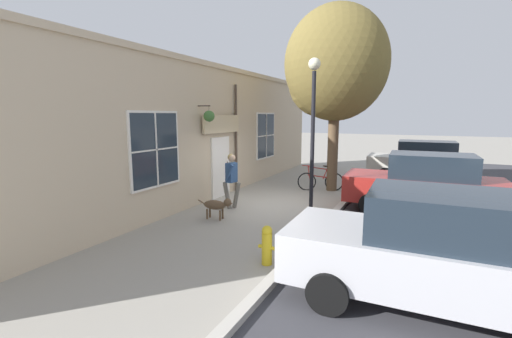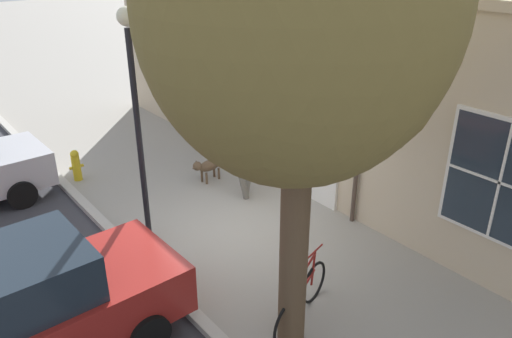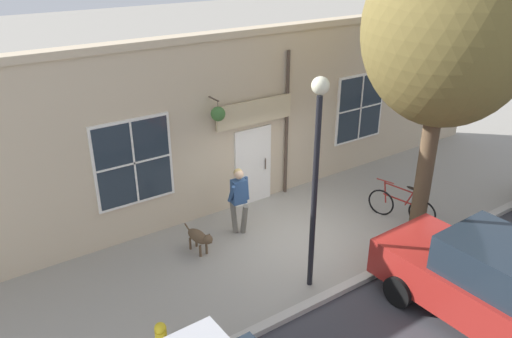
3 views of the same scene
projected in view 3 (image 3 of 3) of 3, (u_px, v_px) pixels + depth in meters
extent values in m
plane|color=gray|center=(301.00, 238.00, 11.84)|extent=(90.00, 90.00, 0.00)
cube|color=#B2ADA3|center=(362.00, 279.00, 10.32)|extent=(0.20, 28.00, 0.12)
cube|color=#C6B293|center=(246.00, 123.00, 12.68)|extent=(0.30, 18.00, 4.39)
cube|color=#C6B293|center=(245.00, 32.00, 11.72)|extent=(0.42, 18.00, 0.16)
cube|color=white|center=(253.00, 166.00, 13.07)|extent=(0.10, 1.10, 2.10)
cube|color=#232D38|center=(253.00, 168.00, 13.07)|extent=(0.03, 0.90, 1.90)
cylinder|color=#47382D|center=(265.00, 164.00, 13.19)|extent=(0.03, 0.03, 0.30)
cube|color=beige|center=(255.00, 112.00, 12.37)|extent=(0.08, 2.20, 0.60)
cylinder|color=#47382D|center=(287.00, 125.00, 13.18)|extent=(0.09, 0.09, 3.95)
cylinder|color=#47382D|center=(214.00, 99.00, 11.41)|extent=(0.44, 0.04, 0.04)
cylinder|color=#47382D|center=(218.00, 108.00, 11.35)|extent=(0.01, 0.01, 0.34)
cone|color=#2D2823|center=(218.00, 118.00, 11.45)|extent=(0.32, 0.32, 0.18)
sphere|color=#3D6B33|center=(218.00, 114.00, 11.41)|extent=(0.34, 0.34, 0.34)
cube|color=white|center=(133.00, 162.00, 11.06)|extent=(0.08, 1.82, 2.02)
cube|color=#232D38|center=(134.00, 163.00, 11.04)|extent=(0.03, 1.70, 1.90)
cube|color=white|center=(134.00, 163.00, 11.02)|extent=(0.04, 0.04, 1.90)
cube|color=white|center=(134.00, 163.00, 11.02)|extent=(0.04, 1.70, 0.04)
cube|color=white|center=(360.00, 108.00, 14.65)|extent=(0.08, 1.82, 2.02)
cube|color=#232D38|center=(360.00, 108.00, 14.63)|extent=(0.03, 1.70, 1.90)
cube|color=white|center=(361.00, 108.00, 14.61)|extent=(0.04, 0.04, 1.90)
cube|color=white|center=(361.00, 108.00, 14.61)|extent=(0.04, 1.70, 0.04)
cylinder|color=#6B665B|center=(244.00, 219.00, 11.84)|extent=(0.31, 0.17, 0.82)
cylinder|color=#6B665B|center=(234.00, 216.00, 11.97)|extent=(0.31, 0.17, 0.82)
cube|color=#2D4C7A|center=(239.00, 191.00, 11.61)|extent=(0.26, 0.37, 0.59)
sphere|color=tan|center=(239.00, 174.00, 11.40)|extent=(0.22, 0.22, 0.22)
sphere|color=tan|center=(238.00, 173.00, 11.42)|extent=(0.21, 0.21, 0.21)
cylinder|color=#2D4C7A|center=(247.00, 188.00, 11.73)|extent=(0.17, 0.10, 0.57)
cylinder|color=#2D4C7A|center=(231.00, 194.00, 11.42)|extent=(0.34, 0.13, 0.52)
ellipsoid|color=brown|center=(198.00, 236.00, 11.17)|extent=(0.68, 0.37, 0.26)
cylinder|color=brown|center=(207.00, 248.00, 11.20)|extent=(0.06, 0.06, 0.29)
cylinder|color=brown|center=(200.00, 251.00, 11.10)|extent=(0.06, 0.06, 0.29)
cylinder|color=brown|center=(196.00, 241.00, 11.46)|extent=(0.06, 0.06, 0.29)
cylinder|color=brown|center=(190.00, 244.00, 11.36)|extent=(0.06, 0.06, 0.29)
sphere|color=brown|center=(208.00, 239.00, 10.87)|extent=(0.21, 0.21, 0.21)
cone|color=brown|center=(211.00, 242.00, 10.80)|extent=(0.11, 0.10, 0.09)
cone|color=brown|center=(209.00, 234.00, 10.86)|extent=(0.06, 0.06, 0.07)
cone|color=brown|center=(206.00, 236.00, 10.80)|extent=(0.06, 0.06, 0.07)
cylinder|color=brown|center=(187.00, 227.00, 11.42)|extent=(0.21, 0.06, 0.14)
cylinder|color=brown|center=(426.00, 161.00, 11.74)|extent=(0.39, 0.39, 3.39)
ellipsoid|color=brown|center=(447.00, 30.00, 10.48)|extent=(3.77, 3.39, 4.15)
sphere|color=brown|center=(426.00, 57.00, 11.16)|extent=(2.58, 2.58, 2.58)
torus|color=black|center=(381.00, 202.00, 12.75)|extent=(0.69, 0.24, 0.70)
torus|color=black|center=(422.00, 213.00, 12.25)|extent=(0.69, 0.24, 0.70)
cylinder|color=maroon|center=(402.00, 201.00, 12.42)|extent=(0.92, 0.43, 0.17)
cylinder|color=maroon|center=(410.00, 198.00, 12.27)|extent=(0.21, 0.12, 0.48)
cylinder|color=maroon|center=(402.00, 189.00, 12.31)|extent=(0.77, 0.37, 0.14)
cylinder|color=maroon|center=(385.00, 192.00, 12.58)|extent=(0.13, 0.08, 0.58)
cylinder|color=maroon|center=(385.00, 181.00, 12.47)|extent=(0.45, 0.16, 0.03)
ellipsoid|color=black|center=(411.00, 188.00, 12.16)|extent=(0.27, 0.19, 0.09)
cube|color=maroon|center=(493.00, 295.00, 8.89)|extent=(4.34, 1.87, 0.76)
cylinder|color=black|center=(398.00, 292.00, 9.56)|extent=(0.62, 0.20, 0.62)
cylinder|color=black|center=(453.00, 260.00, 10.50)|extent=(0.62, 0.20, 0.62)
cylinder|color=black|center=(314.00, 198.00, 9.43)|extent=(0.11, 0.11, 4.00)
sphere|color=beige|center=(320.00, 86.00, 8.52)|extent=(0.32, 0.32, 0.32)
sphere|color=gold|center=(160.00, 328.00, 8.15)|extent=(0.20, 0.20, 0.20)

